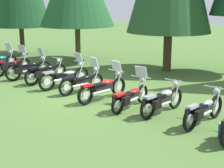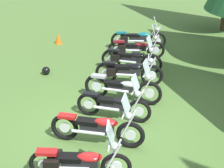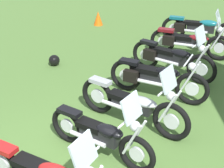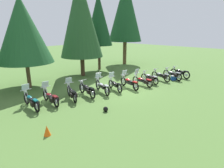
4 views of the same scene
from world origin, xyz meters
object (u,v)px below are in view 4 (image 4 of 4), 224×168
(motorcycle_7, at_px, (143,80))
(picnic_cooler, at_px, (174,78))
(traffic_cone, at_px, (47,131))
(motorcycle_11, at_px, (180,73))
(pine_tree_4, at_px, (125,10))
(dropped_helmet, at_px, (106,109))
(pine_tree_1, at_px, (23,30))
(pine_tree_3, at_px, (99,20))
(motorcycle_6, at_px, (129,82))
(motorcycle_2, at_px, (72,93))
(motorcycle_4, at_px, (102,86))
(motorcycle_1, at_px, (51,97))
(pine_tree_2, at_px, (80,17))
(motorcycle_5, at_px, (115,85))
(motorcycle_3, at_px, (87,89))
(motorcycle_10, at_px, (173,74))
(motorcycle_0, at_px, (31,101))
(motorcycle_8, at_px, (150,78))
(motorcycle_9, at_px, (161,76))

(motorcycle_7, xyz_separation_m, picnic_cooler, (3.43, -1.17, -0.22))
(traffic_cone, bearing_deg, motorcycle_11, 0.41)
(pine_tree_4, xyz_separation_m, dropped_helmet, (-12.85, -9.01, -6.77))
(pine_tree_1, relative_size, pine_tree_3, 0.84)
(dropped_helmet, bearing_deg, motorcycle_6, 21.64)
(motorcycle_6, xyz_separation_m, motorcycle_7, (1.30, -0.44, -0.03))
(picnic_cooler, bearing_deg, motorcycle_2, 163.17)
(motorcycle_11, height_order, pine_tree_3, pine_tree_3)
(motorcycle_4, bearing_deg, motorcycle_2, 99.43)
(pine_tree_3, distance_m, picnic_cooler, 10.30)
(motorcycle_1, bearing_deg, traffic_cone, 153.27)
(motorcycle_2, relative_size, pine_tree_2, 0.23)
(motorcycle_7, bearing_deg, picnic_cooler, -102.83)
(motorcycle_5, height_order, traffic_cone, motorcycle_5)
(motorcycle_7, distance_m, pine_tree_2, 8.48)
(motorcycle_5, relative_size, motorcycle_7, 0.94)
(motorcycle_4, bearing_deg, pine_tree_4, -38.67)
(motorcycle_3, distance_m, pine_tree_1, 6.82)
(motorcycle_2, distance_m, motorcycle_5, 3.58)
(motorcycle_2, height_order, traffic_cone, motorcycle_2)
(motorcycle_6, height_order, pine_tree_1, pine_tree_1)
(motorcycle_10, bearing_deg, motorcycle_0, 93.56)
(motorcycle_7, distance_m, motorcycle_8, 1.12)
(pine_tree_2, height_order, dropped_helmet, pine_tree_2)
(motorcycle_3, bearing_deg, pine_tree_2, -24.80)
(motorcycle_1, relative_size, pine_tree_3, 0.27)
(motorcycle_3, xyz_separation_m, motorcycle_6, (3.54, -1.04, -0.00))
(pine_tree_4, bearing_deg, motorcycle_2, -155.40)
(picnic_cooler, bearing_deg, pine_tree_1, 142.40)
(pine_tree_3, height_order, dropped_helmet, pine_tree_3)
(motorcycle_10, distance_m, pine_tree_3, 9.99)
(motorcycle_0, height_order, motorcycle_11, motorcycle_0)
(motorcycle_5, bearing_deg, motorcycle_8, -84.75)
(motorcycle_1, xyz_separation_m, motorcycle_2, (1.38, -0.33, 0.03))
(pine_tree_3, relative_size, picnic_cooler, 14.43)
(motorcycle_5, bearing_deg, picnic_cooler, -89.86)
(motorcycle_8, bearing_deg, dropped_helmet, 115.53)
(motorcycle_6, distance_m, pine_tree_4, 12.75)
(motorcycle_2, relative_size, motorcycle_5, 1.06)
(traffic_cone, bearing_deg, motorcycle_4, 22.72)
(traffic_cone, bearing_deg, motorcycle_2, 40.21)
(motorcycle_3, distance_m, dropped_helmet, 3.04)
(motorcycle_7, relative_size, dropped_helmet, 7.44)
(motorcycle_8, distance_m, pine_tree_1, 11.03)
(motorcycle_7, height_order, motorcycle_9, motorcycle_7)
(traffic_cone, bearing_deg, motorcycle_5, 17.06)
(motorcycle_10, bearing_deg, pine_tree_1, 72.11)
(motorcycle_1, xyz_separation_m, motorcycle_11, (12.22, -3.15, 0.02))
(motorcycle_0, height_order, pine_tree_4, pine_tree_4)
(motorcycle_11, xyz_separation_m, pine_tree_4, (2.18, 8.78, 6.45))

